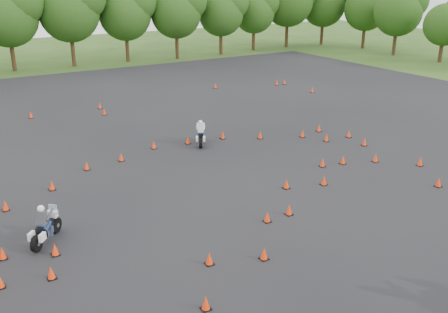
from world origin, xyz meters
TOP-DOWN VIEW (x-y plane):
  - ground at (0.00, 0.00)m, footprint 140.00×140.00m
  - asphalt_pad at (0.00, 6.00)m, footprint 62.00×62.00m
  - treeline at (2.60, 35.25)m, footprint 86.97×32.11m
  - traffic_cones at (-0.06, 5.52)m, footprint 36.17×33.14m
  - rider_grey at (-8.98, 2.25)m, footprint 1.84×1.97m
  - rider_white at (1.65, 9.35)m, footprint 1.53×2.02m

SIDE VIEW (x-z plane):
  - ground at x=0.00m, z-range 0.00..0.00m
  - asphalt_pad at x=0.00m, z-range 0.01..0.01m
  - traffic_cones at x=-0.06m, z-range 0.01..0.46m
  - rider_white at x=1.65m, z-range 0.00..1.54m
  - rider_grey at x=-8.98m, z-range 0.00..1.60m
  - treeline at x=2.60m, z-range -0.85..9.92m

